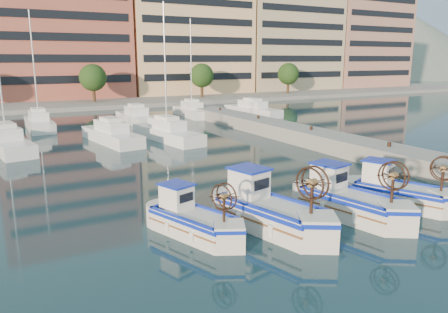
# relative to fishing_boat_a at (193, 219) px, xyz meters

# --- Properties ---
(ground) EXTENTS (300.00, 300.00, 0.00)m
(ground) POSITION_rel_fishing_boat_a_xyz_m (3.54, -1.21, -0.69)
(ground) COLOR #1B3C47
(ground) RESTS_ON ground
(quay) EXTENTS (3.00, 60.00, 1.20)m
(quay) POSITION_rel_fishing_boat_a_xyz_m (16.54, 6.79, -0.09)
(quay) COLOR gray
(quay) RESTS_ON ground
(waterfront) EXTENTS (180.00, 40.00, 25.60)m
(waterfront) POSITION_rel_fishing_boat_a_xyz_m (12.78, 63.83, 10.41)
(waterfront) COLOR gray
(waterfront) RESTS_ON ground
(hill_east) EXTENTS (160.00, 160.00, 50.00)m
(hill_east) POSITION_rel_fishing_boat_a_xyz_m (143.54, 108.79, -0.69)
(hill_east) COLOR slate
(hill_east) RESTS_ON ground
(yacht_marina) EXTENTS (38.27, 22.31, 11.50)m
(yacht_marina) POSITION_rel_fishing_boat_a_xyz_m (1.38, 26.36, -0.16)
(yacht_marina) COLOR white
(yacht_marina) RESTS_ON ground
(fishing_boat_a) EXTENTS (2.77, 4.12, 2.49)m
(fishing_boat_a) POSITION_rel_fishing_boat_a_xyz_m (0.00, 0.00, 0.00)
(fishing_boat_a) COLOR silver
(fishing_boat_a) RESTS_ON ground
(fishing_boat_b) EXTENTS (3.08, 5.06, 3.06)m
(fishing_boat_b) POSITION_rel_fishing_boat_a_xyz_m (3.03, -0.92, 0.16)
(fishing_boat_b) COLOR silver
(fishing_boat_b) RESTS_ON ground
(fishing_boat_c) EXTENTS (2.83, 4.79, 2.90)m
(fishing_boat_c) POSITION_rel_fishing_boat_a_xyz_m (6.93, -1.43, 0.11)
(fishing_boat_c) COLOR silver
(fishing_boat_c) RESTS_ON ground
(fishing_boat_d) EXTENTS (3.28, 4.47, 2.70)m
(fishing_boat_d) POSITION_rel_fishing_boat_a_xyz_m (10.10, -1.45, 0.06)
(fishing_boat_d) COLOR silver
(fishing_boat_d) RESTS_ON ground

